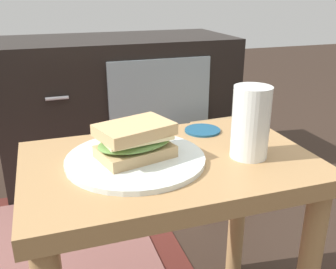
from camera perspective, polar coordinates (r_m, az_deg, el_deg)
name	(u,v)px	position (r m, az deg, el deg)	size (l,w,h in m)	color
side_table	(169,199)	(0.78, 0.20, -9.62)	(0.56, 0.36, 0.46)	#A37A4C
tv_cabinet	(119,105)	(1.69, -7.31, 4.36)	(0.96, 0.46, 0.58)	black
area_rug	(29,257)	(1.29, -20.05, -16.79)	(0.91, 0.80, 0.01)	#4C1E19
plate	(136,159)	(0.73, -4.87, -3.68)	(0.27, 0.27, 0.01)	silver
sandwich_front	(135,141)	(0.71, -4.97, -0.93)	(0.17, 0.13, 0.07)	tan
beer_glass	(251,124)	(0.74, 12.23, 1.50)	(0.07, 0.07, 0.14)	silver
coaster	(203,130)	(0.88, 5.18, 0.62)	(0.08, 0.08, 0.01)	navy
paper_bag	(220,164)	(1.44, 7.82, -4.34)	(0.21, 0.17, 0.32)	tan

